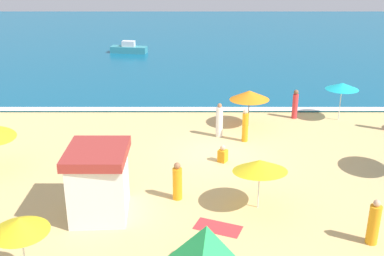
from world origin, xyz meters
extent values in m
plane|color=#D8B775|center=(0.00, 0.00, 0.00)|extent=(60.00, 60.00, 0.00)
cube|color=#0F567A|center=(0.00, 28.00, 0.05)|extent=(60.00, 44.00, 0.10)
cube|color=white|center=(0.00, 6.30, 0.10)|extent=(57.00, 0.70, 0.01)
cube|color=white|center=(-4.66, -5.40, 1.14)|extent=(2.15, 2.49, 2.28)
cube|color=#A5332D|center=(-4.66, -5.40, 2.45)|extent=(2.17, 2.56, 0.35)
cylinder|color=silver|center=(1.30, -5.00, 0.97)|extent=(0.05, 0.05, 1.95)
cone|color=yellow|center=(1.30, -5.00, 1.78)|extent=(2.52, 2.54, 0.67)
cylinder|color=#4C3823|center=(1.89, 3.72, 1.00)|extent=(0.05, 0.05, 1.99)
cone|color=orange|center=(1.89, 3.72, 1.79)|extent=(3.07, 3.07, 0.57)
cylinder|color=silver|center=(-6.13, -9.38, 1.09)|extent=(0.05, 0.05, 2.18)
cone|color=yellow|center=(-6.13, -9.38, 2.02)|extent=(2.34, 2.34, 0.44)
cylinder|color=silver|center=(7.18, 4.68, 1.08)|extent=(0.05, 0.05, 2.15)
cone|color=#19B7C6|center=(7.18, 4.68, 2.02)|extent=(2.49, 2.49, 0.39)
pyramid|color=green|center=(-0.78, -8.36, 0.67)|extent=(2.16, 2.17, 1.34)
cylinder|color=orange|center=(4.84, -7.33, 0.71)|extent=(0.53, 0.53, 1.42)
sphere|color=#DBA884|center=(4.84, -7.33, 1.53)|extent=(0.24, 0.24, 0.24)
cylinder|color=red|center=(4.70, 4.99, 0.72)|extent=(0.39, 0.39, 1.45)
sphere|color=brown|center=(4.70, 4.99, 1.57)|extent=(0.27, 0.27, 0.27)
cube|color=orange|center=(0.19, -0.89, 0.29)|extent=(0.51, 0.51, 0.58)
sphere|color=#DBA884|center=(0.19, -0.89, 0.69)|extent=(0.26, 0.26, 0.26)
cylinder|color=orange|center=(1.47, 1.55, 0.75)|extent=(0.33, 0.33, 1.50)
sphere|color=beige|center=(1.47, 1.55, 1.61)|extent=(0.26, 0.26, 0.26)
cylinder|color=white|center=(0.19, 2.18, 0.81)|extent=(0.36, 0.36, 1.62)
sphere|color=#9E6B47|center=(0.19, 2.18, 1.72)|extent=(0.22, 0.22, 0.22)
cylinder|color=orange|center=(-1.80, -4.33, 0.66)|extent=(0.50, 0.50, 1.33)
sphere|color=#9E6B47|center=(-1.80, -4.33, 1.45)|extent=(0.26, 0.26, 0.26)
cube|color=red|center=(-0.30, -6.42, 0.01)|extent=(1.84, 1.37, 0.01)
cube|color=teal|center=(-6.99, 22.05, 0.39)|extent=(3.39, 1.50, 0.59)
cube|color=silver|center=(-6.99, 22.05, 0.94)|extent=(1.22, 0.78, 0.50)
camera|label=1|loc=(-1.23, -20.98, 9.52)|focal=44.60mm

